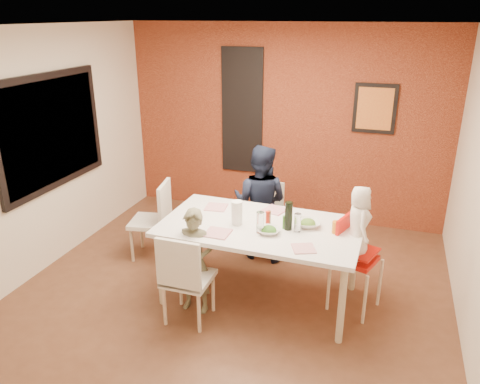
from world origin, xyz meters
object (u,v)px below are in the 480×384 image
(chair_near, at_px, (184,275))
(toddler, at_px, (359,223))
(child_near, at_px, (195,261))
(child_far, at_px, (260,202))
(dining_table, at_px, (260,232))
(paper_towel_roll, at_px, (237,213))
(chair_far, at_px, (266,212))
(wine_bottle, at_px, (289,216))
(chair_left, at_px, (156,216))
(high_chair, at_px, (353,255))

(chair_near, distance_m, toddler, 1.72)
(child_near, distance_m, child_far, 1.33)
(dining_table, distance_m, child_near, 0.72)
(toddler, relative_size, paper_towel_roll, 2.97)
(chair_far, height_order, child_far, child_far)
(child_near, bearing_deg, paper_towel_roll, 51.07)
(toddler, xyz_separation_m, wine_bottle, (-0.66, -0.11, 0.03))
(paper_towel_roll, bearing_deg, wine_bottle, 4.85)
(dining_table, bearing_deg, chair_far, 102.51)
(wine_bottle, bearing_deg, chair_left, 164.80)
(dining_table, height_order, paper_towel_roll, paper_towel_roll)
(chair_left, bearing_deg, chair_far, 108.19)
(chair_left, distance_m, child_near, 1.24)
(chair_near, height_order, wine_bottle, wine_bottle)
(dining_table, bearing_deg, child_near, -142.49)
(chair_near, distance_m, chair_left, 1.42)
(chair_near, height_order, chair_left, chair_left)
(toddler, distance_m, wine_bottle, 0.67)
(dining_table, bearing_deg, high_chair, 7.39)
(chair_left, height_order, wine_bottle, wine_bottle)
(wine_bottle, bearing_deg, chair_near, -141.72)
(chair_far, relative_size, toddler, 1.17)
(chair_near, bearing_deg, chair_far, -99.32)
(high_chair, distance_m, paper_towel_roll, 1.21)
(dining_table, bearing_deg, chair_near, -129.45)
(child_near, distance_m, toddler, 1.62)
(child_near, distance_m, wine_bottle, 1.01)
(chair_left, xyz_separation_m, child_far, (1.17, 0.42, 0.17))
(chair_left, xyz_separation_m, high_chair, (2.34, -0.34, 0.05))
(chair_far, bearing_deg, wine_bottle, -59.03)
(chair_near, distance_m, child_far, 1.57)
(chair_near, bearing_deg, chair_left, -51.48)
(dining_table, bearing_deg, wine_bottle, -1.83)
(child_near, bearing_deg, child_far, 78.97)
(toddler, height_order, paper_towel_roll, toddler)
(toddler, bearing_deg, high_chair, 38.82)
(child_near, xyz_separation_m, toddler, (1.48, 0.52, 0.40))
(chair_near, xyz_separation_m, high_chair, (1.46, 0.78, 0.06))
(chair_near, relative_size, chair_far, 1.09)
(toddler, bearing_deg, dining_table, 77.15)
(child_far, bearing_deg, wine_bottle, 124.86)
(toddler, bearing_deg, wine_bottle, 80.60)
(chair_near, relative_size, chair_left, 0.98)
(chair_left, xyz_separation_m, paper_towel_roll, (1.19, -0.51, 0.42))
(dining_table, height_order, toddler, toddler)
(child_near, bearing_deg, wine_bottle, 27.93)
(high_chair, xyz_separation_m, paper_towel_roll, (-1.15, -0.17, 0.36))
(chair_near, height_order, toddler, toddler)
(high_chair, distance_m, child_near, 1.55)
(dining_table, relative_size, toddler, 2.74)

